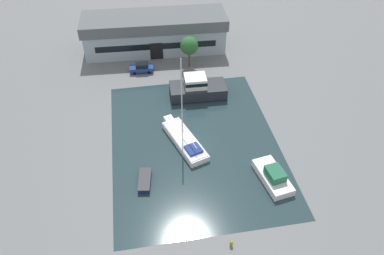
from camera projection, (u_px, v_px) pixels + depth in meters
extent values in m
plane|color=slate|center=(195.00, 143.00, 53.64)|extent=(440.00, 440.00, 0.00)
cube|color=#23383D|center=(195.00, 143.00, 53.64)|extent=(23.43, 30.70, 0.01)
cube|color=#99A8B2|center=(155.00, 38.00, 72.25)|extent=(26.60, 9.19, 4.78)
cube|color=#565B60|center=(154.00, 21.00, 69.98)|extent=(27.40, 9.47, 2.06)
cube|color=black|center=(157.00, 51.00, 69.76)|extent=(2.40, 0.17, 3.34)
cube|color=black|center=(156.00, 47.00, 69.13)|extent=(22.29, 1.10, 1.19)
cylinder|color=brown|center=(189.00, 59.00, 67.91)|extent=(0.32, 0.32, 3.06)
sphere|color=#28602D|center=(189.00, 46.00, 66.09)|extent=(3.22, 3.22, 3.22)
cube|color=navy|center=(141.00, 69.00, 67.12)|extent=(4.29, 1.95, 0.80)
cube|color=black|center=(142.00, 65.00, 66.65)|extent=(2.26, 1.63, 0.68)
cube|color=black|center=(136.00, 66.00, 66.57)|extent=(0.11, 1.38, 0.54)
cylinder|color=black|center=(134.00, 73.00, 66.70)|extent=(0.61, 0.23, 0.60)
cylinder|color=black|center=(134.00, 69.00, 67.83)|extent=(0.61, 0.23, 0.60)
cylinder|color=black|center=(149.00, 72.00, 66.92)|extent=(0.61, 0.23, 0.60)
cylinder|color=black|center=(149.00, 68.00, 68.05)|extent=(0.61, 0.23, 0.60)
cube|color=white|center=(185.00, 141.00, 53.28)|extent=(5.66, 9.83, 0.93)
cube|color=white|center=(169.00, 120.00, 56.78)|extent=(1.58, 1.54, 0.93)
cube|color=silver|center=(185.00, 139.00, 52.94)|extent=(5.43, 9.44, 0.08)
cylinder|color=silver|center=(182.00, 100.00, 49.20)|extent=(0.16, 0.16, 12.62)
cylinder|color=silver|center=(189.00, 139.00, 51.25)|extent=(1.46, 4.06, 0.12)
cube|color=navy|center=(194.00, 149.00, 51.11)|extent=(2.53, 2.59, 0.30)
cube|color=#23282D|center=(198.00, 91.00, 61.60)|extent=(9.30, 4.53, 1.95)
cube|color=black|center=(198.00, 95.00, 62.15)|extent=(9.40, 4.62, 0.18)
cube|color=white|center=(195.00, 81.00, 60.30)|extent=(3.59, 3.14, 1.81)
cube|color=black|center=(195.00, 80.00, 60.18)|extent=(3.66, 3.23, 0.58)
cube|color=#19234C|center=(145.00, 181.00, 47.97)|extent=(1.97, 3.89, 0.64)
cube|color=#333338|center=(145.00, 179.00, 47.73)|extent=(2.08, 4.04, 0.08)
cube|color=white|center=(273.00, 177.00, 48.14)|extent=(3.88, 6.87, 1.05)
cube|color=#236647|center=(275.00, 174.00, 47.14)|extent=(2.39, 2.89, 1.13)
cylinder|color=olive|center=(231.00, 244.00, 41.22)|extent=(0.35, 0.35, 0.55)
sphere|color=olive|center=(231.00, 242.00, 40.97)|extent=(0.39, 0.39, 0.39)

